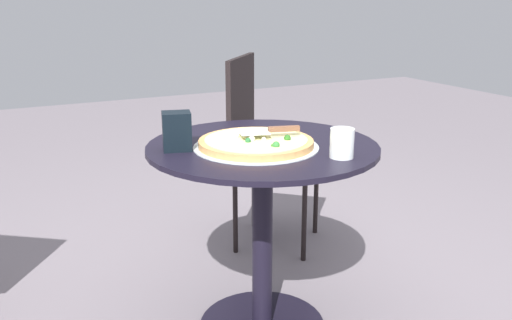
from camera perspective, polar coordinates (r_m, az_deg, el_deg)
patio_table at (r=2.04m, az=0.65°, el=-4.49°), size 0.81×0.81×0.72m
pizza_on_tray at (r=1.93m, az=0.01°, el=1.69°), size 0.43×0.43×0.05m
pizza_server at (r=1.95m, az=1.40°, el=2.99°), size 0.10×0.22×0.02m
drinking_cup at (r=1.83m, az=8.63°, el=1.70°), size 0.08×0.08×0.10m
napkin_dispenser at (r=1.91m, az=-7.97°, el=2.89°), size 0.10×0.11×0.13m
patio_chair_near at (r=2.79m, az=0.59°, el=2.15°), size 0.56×0.56×0.94m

